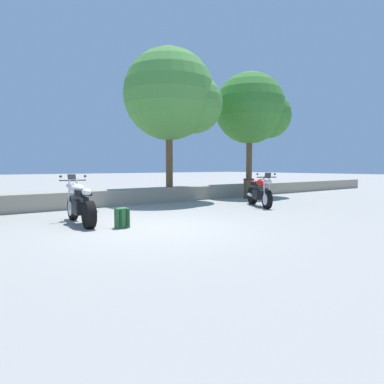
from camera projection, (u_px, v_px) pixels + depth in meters
name	position (u px, v px, depth m)	size (l,w,h in m)	color
ground_plane	(153.00, 228.00, 7.55)	(120.00, 120.00, 0.00)	gray
stone_wall	(79.00, 200.00, 11.34)	(36.00, 0.80, 0.55)	gray
motorcycle_white_near_left	(80.00, 204.00, 8.13)	(0.67, 2.07, 1.18)	black
motorcycle_red_centre	(260.00, 192.00, 11.71)	(1.17, 1.89, 1.18)	black
rider_backpack	(122.00, 217.00, 7.60)	(0.30, 0.27, 0.47)	#2D6B38
leafy_tree_mid_right	(174.00, 97.00, 13.52)	(3.81, 3.63, 5.51)	brown
leafy_tree_far_right	(254.00, 110.00, 15.83)	(3.45, 3.29, 5.20)	brown
trash_bin	(249.00, 188.00, 14.65)	(0.46, 0.46, 0.86)	brown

